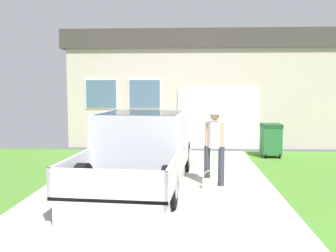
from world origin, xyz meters
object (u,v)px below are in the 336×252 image
pickup_truck (143,152)px  wheeled_trash_bin (271,139)px  house_with_garage (212,88)px  person_with_hat (214,142)px  handbag (210,183)px

pickup_truck → wheeled_trash_bin: (3.71, 3.63, -0.15)m
wheeled_trash_bin → house_with_garage: bearing=111.3°
house_with_garage → person_with_hat: bearing=-93.0°
pickup_truck → person_with_hat: size_ratio=3.02×
pickup_truck → handbag: size_ratio=13.12×
pickup_truck → wheeled_trash_bin: bearing=48.7°
pickup_truck → person_with_hat: (1.65, -0.08, 0.27)m
pickup_truck → wheeled_trash_bin: size_ratio=4.95×
handbag → house_with_garage: house_with_garage is taller
handbag → wheeled_trash_bin: size_ratio=0.38×
person_with_hat → wheeled_trash_bin: person_with_hat is taller
person_with_hat → house_with_garage: (0.41, 7.93, 1.18)m
wheeled_trash_bin → pickup_truck: bearing=-135.6°
handbag → person_with_hat: bearing=67.5°
pickup_truck → person_with_hat: 1.67m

